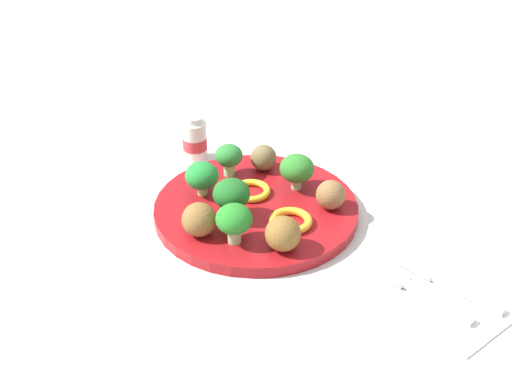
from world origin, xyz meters
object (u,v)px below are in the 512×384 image
Objects in this scene: broccoli_floret_far_rim at (229,157)px; pepper_ring_back_right at (251,191)px; pepper_ring_mid_right at (292,220)px; knife at (441,280)px; meatball_far_rim at (264,158)px; yogurt_bottle at (195,140)px; broccoli_floret_front_left at (297,169)px; meatball_mid_left at (331,195)px; broccoli_floret_mid_right at (202,176)px; fork at (422,292)px; napkin at (437,293)px; plate at (256,209)px; meatball_front_right at (197,218)px; meatball_center at (283,234)px; broccoli_floret_front_right at (229,193)px; broccoli_floret_back_left at (234,220)px.

pepper_ring_back_right is at bearing 167.93° from broccoli_floret_far_rim.
pepper_ring_mid_right reaches higher than knife.
yogurt_bottle is (0.12, 0.04, -0.00)m from meatball_far_rim.
broccoli_floret_front_left reaches higher than meatball_mid_left.
broccoli_floret_front_left is 1.29× the size of meatball_mid_left.
broccoli_floret_mid_right is 0.34m from fork.
meatball_far_rim is 0.68× the size of pepper_ring_mid_right.
broccoli_floret_mid_right is 0.35m from knife.
pepper_ring_mid_right is at bearing 9.79° from napkin.
broccoli_floret_far_rim reaches higher than plate.
meatball_front_right is 0.61× the size of yogurt_bottle.
meatball_center reaches higher than pepper_ring_back_right.
pepper_ring_back_right is at bearing 59.05° from broccoli_floret_front_left.
meatball_center is 0.62× the size of yogurt_bottle.
meatball_mid_left is (-0.08, -0.11, -0.01)m from broccoli_floret_front_right.
fork is (-0.16, -0.06, -0.03)m from meatball_center.
broccoli_floret_front_right reaches higher than meatball_mid_left.
pepper_ring_mid_right is (-0.13, 0.07, -0.01)m from meatball_far_rim.
knife is at bearing -164.94° from broccoli_floret_mid_right.
broccoli_floret_mid_right is at bearing 84.81° from meatball_far_rim.
broccoli_floret_far_rim is 0.10m from yogurt_bottle.
broccoli_floret_back_left is 0.09m from pepper_ring_mid_right.
pepper_ring_back_right is at bearing -71.20° from broccoli_floret_front_right.
fork is at bearing 170.16° from meatball_far_rim.
meatball_front_right is 0.29m from fork.
meatball_center is 0.19m from napkin.
broccoli_floret_front_left is at bearing -97.42° from plate.
meatball_mid_left is at bearing 177.41° from broccoli_floret_front_left.
pepper_ring_mid_right is 0.79× the size of yogurt_bottle.
pepper_ring_mid_right is at bearing -105.49° from broccoli_floret_back_left.
broccoli_floret_far_rim is 0.84× the size of pepper_ring_mid_right.
broccoli_floret_front_right is at bearing 54.44° from meatball_mid_left.
napkin is (-0.26, 0.03, -0.05)m from broccoli_floret_front_left.
fork is at bearing -155.58° from broccoli_floret_back_left.
broccoli_floret_front_left reaches higher than meatball_center.
napkin is at bearing -163.42° from broccoli_floret_front_right.
broccoli_floret_far_rim is at bearing -41.71° from broccoli_floret_front_right.
napkin is at bearing 108.18° from knife.
meatball_far_rim is 0.32× the size of fork.
broccoli_floret_front_left is 0.09m from pepper_ring_mid_right.
meatball_mid_left is 0.55× the size of yogurt_bottle.
fork is (-0.33, -0.05, -0.04)m from broccoli_floret_mid_right.
broccoli_floret_mid_right and broccoli_floret_far_rim have the same top height.
broccoli_floret_front_right reaches higher than broccoli_floret_back_left.
plate is 1.65× the size of napkin.
meatball_far_rim is at bearing -71.74° from meatball_front_right.
broccoli_floret_front_left is (-0.01, -0.07, 0.04)m from plate.
broccoli_floret_back_left is at bearing 31.38° from knife.
broccoli_floret_back_left is at bearing 24.42° from fork.
pepper_ring_mid_right is (-0.14, -0.04, -0.02)m from broccoli_floret_mid_right.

